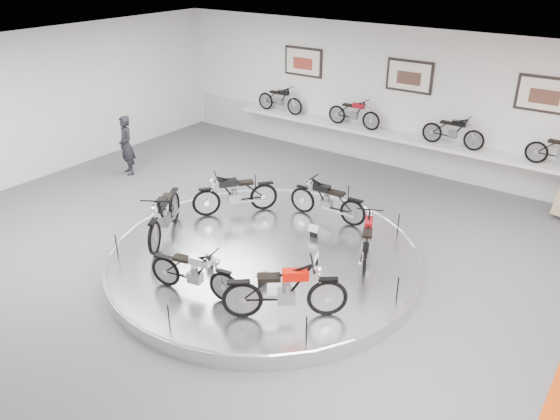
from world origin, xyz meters
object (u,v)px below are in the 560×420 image
Objects in this scene: bike_a at (367,238)px; bike_e at (194,272)px; bike_b at (327,200)px; bike_c at (235,193)px; display_platform at (264,258)px; visitor at (126,145)px; bike_d at (164,214)px; bike_f at (285,290)px; shelf at (399,138)px.

bike_a is 3.49m from bike_e.
bike_b is 0.95× the size of bike_c.
bike_c reaches higher than bike_a.
bike_e is (-0.11, -1.91, 0.60)m from display_platform.
bike_b is at bearing 23.46° from visitor.
bike_c is 1.83m from bike_d.
bike_f reaches higher than bike_e.
shelf is 6.49× the size of bike_c.
shelf is at bearing 63.11° from bike_f.
bike_b is at bearing 156.84° from bike_c.
bike_c is 0.94× the size of bike_d.
shelf is 7.42m from bike_d.
display_platform is 3.78× the size of bike_c.
bike_a is 1.00× the size of bike_e.
shelf is 7.14× the size of bike_e.
visitor reaches higher than bike_a.
bike_b is 1.04× the size of bike_e.
bike_e is at bearing 122.47° from bike_a.
bike_b reaches higher than bike_a.
bike_a reaches higher than shelf.
bike_e is at bearing 29.35° from bike_d.
bike_b is at bearing -86.47° from shelf.
visitor is (-7.76, 3.21, 0.02)m from bike_f.
bike_c is at bearing 105.84° from bike_e.
bike_b reaches higher than display_platform.
bike_d is 3.78m from bike_f.
visitor is (-6.17, -4.71, -0.15)m from shelf.
bike_e is at bearing -90.73° from shelf.
bike_d is at bearing 129.55° from bike_f.
bike_a is 0.91× the size of bike_c.
bike_d is 1.07× the size of visitor.
bike_e is (1.52, -2.95, -0.05)m from bike_c.
display_platform is 4.16× the size of bike_e.
shelf is at bearing -5.71° from bike_a.
bike_e is (-0.38, -3.92, -0.02)m from bike_b.
bike_b is at bearing 32.47° from bike_a.
bike_e is (-1.91, -2.91, 0.00)m from bike_a.
visitor reaches higher than bike_c.
bike_a is 1.84m from bike_b.
bike_a is at bearing 15.67° from visitor.
bike_f is at bearing 91.20° from bike_c.
shelf is 5.60m from bike_c.
bike_b is 3.62m from bike_d.
shelf is 8.31m from bike_e.
bike_c is 3.32m from bike_e.
shelf is 6.85× the size of bike_b.
display_platform is at bearing 94.81° from bike_a.
bike_e is 0.91× the size of visitor.
bike_a is 0.85× the size of bike_d.
bike_c is 1.10× the size of bike_e.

